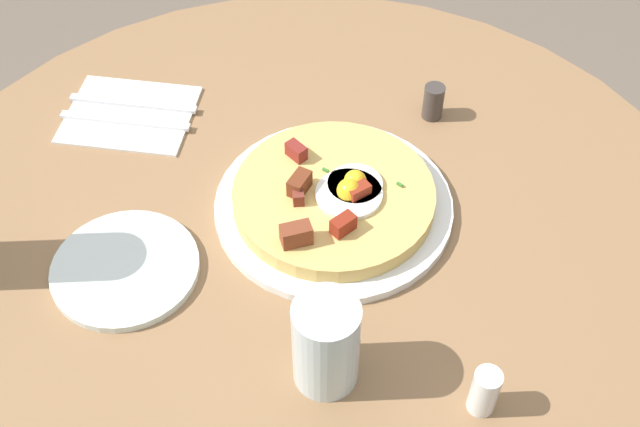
% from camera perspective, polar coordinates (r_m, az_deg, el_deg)
% --- Properties ---
extents(dining_table, '(1.03, 1.03, 0.73)m').
position_cam_1_polar(dining_table, '(1.09, -0.88, -7.71)').
color(dining_table, olive).
rests_on(dining_table, ground_plane).
extents(pizza_plate, '(0.29, 0.29, 0.01)m').
position_cam_1_polar(pizza_plate, '(0.98, 0.98, 0.56)').
color(pizza_plate, white).
rests_on(pizza_plate, dining_table).
extents(breakfast_pizza, '(0.25, 0.25, 0.05)m').
position_cam_1_polar(breakfast_pizza, '(0.96, 1.03, 1.26)').
color(breakfast_pizza, '#DBB35E').
rests_on(breakfast_pizza, pizza_plate).
extents(bread_plate, '(0.17, 0.17, 0.01)m').
position_cam_1_polar(bread_plate, '(0.94, -13.77, -3.84)').
color(bread_plate, silver).
rests_on(bread_plate, dining_table).
extents(napkin, '(0.21, 0.22, 0.00)m').
position_cam_1_polar(napkin, '(1.13, -13.47, 6.91)').
color(napkin, white).
rests_on(napkin, dining_table).
extents(fork, '(0.11, 0.16, 0.00)m').
position_cam_1_polar(fork, '(1.14, -13.24, 7.68)').
color(fork, silver).
rests_on(fork, napkin).
extents(knife, '(0.11, 0.16, 0.00)m').
position_cam_1_polar(knife, '(1.12, -13.79, 6.47)').
color(knife, silver).
rests_on(knife, napkin).
extents(water_glass, '(0.07, 0.07, 0.11)m').
position_cam_1_polar(water_glass, '(0.80, 0.43, -9.31)').
color(water_glass, silver).
rests_on(water_glass, dining_table).
extents(salt_shaker, '(0.03, 0.03, 0.06)m').
position_cam_1_polar(salt_shaker, '(0.82, 11.69, -12.37)').
color(salt_shaker, white).
rests_on(salt_shaker, dining_table).
extents(pepper_shaker, '(0.03, 0.03, 0.05)m').
position_cam_1_polar(pepper_shaker, '(1.10, 8.12, 7.93)').
color(pepper_shaker, '#3F3833').
rests_on(pepper_shaker, dining_table).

